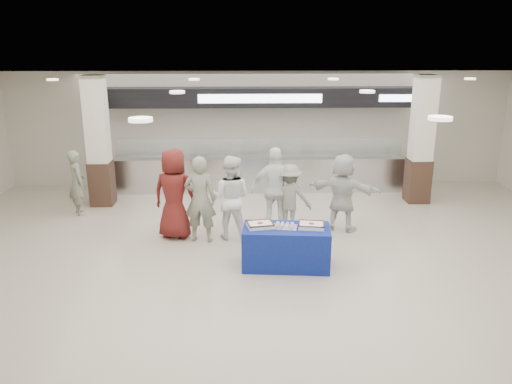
{
  "coord_description": "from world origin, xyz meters",
  "views": [
    {
      "loc": [
        -0.51,
        -7.96,
        3.88
      ],
      "look_at": [
        -0.21,
        1.6,
        1.05
      ],
      "focal_mm": 35.0,
      "sensor_mm": 36.0,
      "label": 1
    }
  ],
  "objects_px": {
    "sheet_cake_left": "(260,224)",
    "soldier_b": "(289,198)",
    "sheet_cake_right": "(311,225)",
    "chef_short": "(276,190)",
    "civilian_white": "(343,192)",
    "display_table": "(286,247)",
    "chef_tall": "(231,198)",
    "civilian_maroon": "(174,194)",
    "soldier_bg": "(77,182)",
    "cupcake_tray": "(285,226)",
    "soldier_a": "(200,199)"
  },
  "relations": [
    {
      "from": "sheet_cake_left",
      "to": "chef_short",
      "type": "distance_m",
      "value": 1.87
    },
    {
      "from": "display_table",
      "to": "soldier_bg",
      "type": "distance_m",
      "value": 5.61
    },
    {
      "from": "cupcake_tray",
      "to": "civilian_maroon",
      "type": "bearing_deg",
      "value": 144.48
    },
    {
      "from": "sheet_cake_right",
      "to": "chef_short",
      "type": "bearing_deg",
      "value": 105.1
    },
    {
      "from": "civilian_maroon",
      "to": "cupcake_tray",
      "type": "bearing_deg",
      "value": 160.58
    },
    {
      "from": "display_table",
      "to": "civilian_white",
      "type": "relative_size",
      "value": 0.91
    },
    {
      "from": "sheet_cake_right",
      "to": "civilian_white",
      "type": "xyz_separation_m",
      "value": [
        0.92,
        1.84,
        0.05
      ]
    },
    {
      "from": "display_table",
      "to": "sheet_cake_right",
      "type": "distance_m",
      "value": 0.61
    },
    {
      "from": "soldier_a",
      "to": "chef_short",
      "type": "height_order",
      "value": "chef_short"
    },
    {
      "from": "display_table",
      "to": "civilian_white",
      "type": "xyz_separation_m",
      "value": [
        1.37,
        1.83,
        0.47
      ]
    },
    {
      "from": "cupcake_tray",
      "to": "display_table",
      "type": "bearing_deg",
      "value": 7.01
    },
    {
      "from": "chef_tall",
      "to": "soldier_bg",
      "type": "height_order",
      "value": "chef_tall"
    },
    {
      "from": "sheet_cake_left",
      "to": "soldier_bg",
      "type": "height_order",
      "value": "soldier_bg"
    },
    {
      "from": "civilian_white",
      "to": "soldier_bg",
      "type": "distance_m",
      "value": 6.16
    },
    {
      "from": "sheet_cake_right",
      "to": "soldier_a",
      "type": "bearing_deg",
      "value": 147.87
    },
    {
      "from": "soldier_b",
      "to": "civilian_white",
      "type": "distance_m",
      "value": 1.14
    },
    {
      "from": "sheet_cake_left",
      "to": "chef_short",
      "type": "bearing_deg",
      "value": 77.45
    },
    {
      "from": "sheet_cake_right",
      "to": "chef_short",
      "type": "distance_m",
      "value": 1.95
    },
    {
      "from": "sheet_cake_left",
      "to": "soldier_b",
      "type": "distance_m",
      "value": 1.93
    },
    {
      "from": "sheet_cake_right",
      "to": "chef_short",
      "type": "height_order",
      "value": "chef_short"
    },
    {
      "from": "sheet_cake_right",
      "to": "chef_tall",
      "type": "height_order",
      "value": "chef_tall"
    },
    {
      "from": "civilian_maroon",
      "to": "chef_short",
      "type": "height_order",
      "value": "civilian_maroon"
    },
    {
      "from": "display_table",
      "to": "civilian_maroon",
      "type": "height_order",
      "value": "civilian_maroon"
    },
    {
      "from": "civilian_white",
      "to": "soldier_bg",
      "type": "relative_size",
      "value": 1.1
    },
    {
      "from": "soldier_b",
      "to": "civilian_white",
      "type": "xyz_separation_m",
      "value": [
        1.14,
        -0.01,
        0.11
      ]
    },
    {
      "from": "sheet_cake_right",
      "to": "soldier_b",
      "type": "relative_size",
      "value": 0.34
    },
    {
      "from": "civilian_maroon",
      "to": "soldier_a",
      "type": "relative_size",
      "value": 1.06
    },
    {
      "from": "cupcake_tray",
      "to": "soldier_bg",
      "type": "height_order",
      "value": "soldier_bg"
    },
    {
      "from": "chef_tall",
      "to": "civilian_white",
      "type": "height_order",
      "value": "chef_tall"
    },
    {
      "from": "chef_short",
      "to": "cupcake_tray",
      "type": "bearing_deg",
      "value": 91.81
    },
    {
      "from": "display_table",
      "to": "civilian_white",
      "type": "distance_m",
      "value": 2.33
    },
    {
      "from": "display_table",
      "to": "cupcake_tray",
      "type": "bearing_deg",
      "value": -167.69
    },
    {
      "from": "display_table",
      "to": "cupcake_tray",
      "type": "distance_m",
      "value": 0.41
    },
    {
      "from": "civilian_white",
      "to": "sheet_cake_right",
      "type": "bearing_deg",
      "value": 88.01
    },
    {
      "from": "sheet_cake_right",
      "to": "chef_short",
      "type": "relative_size",
      "value": 0.27
    },
    {
      "from": "civilian_white",
      "to": "sheet_cake_left",
      "type": "bearing_deg",
      "value": 68.86
    },
    {
      "from": "sheet_cake_right",
      "to": "cupcake_tray",
      "type": "relative_size",
      "value": 1.03
    },
    {
      "from": "sheet_cake_left",
      "to": "soldier_b",
      "type": "xyz_separation_m",
      "value": [
        0.7,
        1.79,
        -0.06
      ]
    },
    {
      "from": "sheet_cake_left",
      "to": "chef_short",
      "type": "xyz_separation_m",
      "value": [
        0.41,
        1.82,
        0.12
      ]
    },
    {
      "from": "sheet_cake_right",
      "to": "civilian_maroon",
      "type": "relative_size",
      "value": 0.27
    },
    {
      "from": "civilian_maroon",
      "to": "chef_tall",
      "type": "bearing_deg",
      "value": -167.67
    },
    {
      "from": "display_table",
      "to": "civilian_maroon",
      "type": "distance_m",
      "value": 2.72
    },
    {
      "from": "chef_tall",
      "to": "civilian_white",
      "type": "bearing_deg",
      "value": -156.38
    },
    {
      "from": "sheet_cake_right",
      "to": "civilian_white",
      "type": "height_order",
      "value": "civilian_white"
    },
    {
      "from": "display_table",
      "to": "soldier_bg",
      "type": "bearing_deg",
      "value": 151.7
    },
    {
      "from": "cupcake_tray",
      "to": "soldier_bg",
      "type": "distance_m",
      "value": 5.57
    },
    {
      "from": "soldier_b",
      "to": "sheet_cake_left",
      "type": "bearing_deg",
      "value": 75.57
    },
    {
      "from": "sheet_cake_left",
      "to": "sheet_cake_right",
      "type": "height_order",
      "value": "same"
    },
    {
      "from": "display_table",
      "to": "chef_short",
      "type": "bearing_deg",
      "value": 97.2
    },
    {
      "from": "sheet_cake_left",
      "to": "soldier_bg",
      "type": "relative_size",
      "value": 0.33
    }
  ]
}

